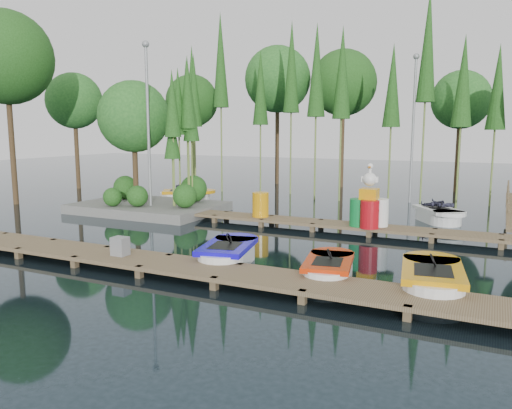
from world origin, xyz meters
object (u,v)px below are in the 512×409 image
at_px(boat_red, 329,270).
at_px(utility_cabinet, 120,246).
at_px(boat_blue, 228,254).
at_px(yellow_barrel, 260,205).
at_px(boat_yellow_far, 186,196).
at_px(island, 145,140).
at_px(drum_cluster, 369,208).

height_order(boat_red, utility_cabinet, utility_cabinet).
bearing_deg(boat_blue, yellow_barrel, 94.31).
bearing_deg(boat_yellow_far, island, -101.03).
relative_size(yellow_barrel, drum_cluster, 0.43).
bearing_deg(drum_cluster, boat_blue, -115.73).
distance_m(boat_red, boat_yellow_far, 14.21).
distance_m(boat_blue, utility_cabinet, 2.90).
bearing_deg(utility_cabinet, boat_yellow_far, 115.34).
distance_m(island, boat_red, 12.76).
bearing_deg(boat_blue, drum_cluster, 52.17).
xyz_separation_m(island, boat_blue, (7.66, -6.33, -2.92)).
xyz_separation_m(boat_yellow_far, drum_cluster, (10.20, -3.98, 0.65)).
height_order(boat_red, yellow_barrel, yellow_barrel).
bearing_deg(drum_cluster, boat_red, -86.68).
xyz_separation_m(utility_cabinet, drum_cluster, (5.08, 6.84, 0.40)).
bearing_deg(yellow_barrel, boat_blue, -73.58).
distance_m(island, utility_cabinet, 9.71).
xyz_separation_m(boat_blue, utility_cabinet, (-2.49, -1.47, 0.28)).
xyz_separation_m(island, yellow_barrel, (6.03, -0.79, -2.41)).
relative_size(boat_red, yellow_barrel, 2.75).
relative_size(utility_cabinet, drum_cluster, 0.23).
xyz_separation_m(yellow_barrel, drum_cluster, (4.22, -0.16, 0.17)).
distance_m(boat_yellow_far, yellow_barrel, 7.11).
xyz_separation_m(boat_blue, yellow_barrel, (-1.63, 5.53, 0.51)).
xyz_separation_m(island, utility_cabinet, (5.17, -7.79, -2.64)).
distance_m(boat_red, drum_cluster, 5.62).
distance_m(island, drum_cluster, 10.53).
xyz_separation_m(island, boat_red, (10.57, -6.52, -2.95)).
bearing_deg(boat_blue, boat_yellow_far, 117.02).
height_order(island, boat_blue, island).
bearing_deg(boat_blue, island, 128.34).
distance_m(utility_cabinet, yellow_barrel, 7.06).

